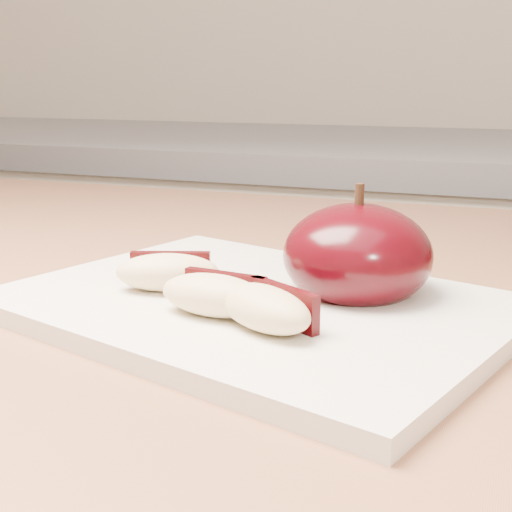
% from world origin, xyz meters
% --- Properties ---
extents(back_cabinet, '(2.40, 0.62, 0.94)m').
position_xyz_m(back_cabinet, '(0.00, 1.20, 0.47)').
color(back_cabinet, silver).
rests_on(back_cabinet, ground).
extents(cutting_board, '(0.33, 0.28, 0.01)m').
position_xyz_m(cutting_board, '(0.07, 0.40, 0.91)').
color(cutting_board, silver).
rests_on(cutting_board, island_counter).
extents(apple_half, '(0.12, 0.12, 0.07)m').
position_xyz_m(apple_half, '(0.12, 0.43, 0.93)').
color(apple_half, black).
rests_on(apple_half, cutting_board).
extents(apple_wedge_a, '(0.07, 0.05, 0.02)m').
position_xyz_m(apple_wedge_a, '(0.02, 0.39, 0.92)').
color(apple_wedge_a, beige).
rests_on(apple_wedge_a, cutting_board).
extents(apple_wedge_b, '(0.07, 0.04, 0.02)m').
position_xyz_m(apple_wedge_b, '(0.06, 0.36, 0.92)').
color(apple_wedge_b, beige).
rests_on(apple_wedge_b, cutting_board).
extents(apple_wedge_c, '(0.07, 0.06, 0.02)m').
position_xyz_m(apple_wedge_c, '(0.10, 0.35, 0.92)').
color(apple_wedge_c, beige).
rests_on(apple_wedge_c, cutting_board).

